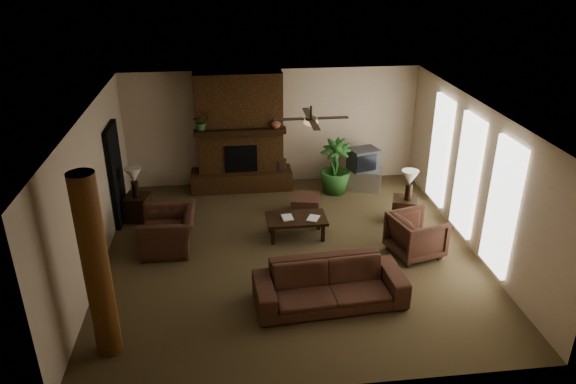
{
  "coord_description": "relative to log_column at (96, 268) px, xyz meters",
  "views": [
    {
      "loc": [
        -1.1,
        -8.84,
        5.37
      ],
      "look_at": [
        0.0,
        0.4,
        1.1
      ],
      "focal_mm": 33.49,
      "sensor_mm": 36.0,
      "label": 1
    }
  ],
  "objects": [
    {
      "name": "ceiling_fan",
      "position": [
        3.35,
        2.7,
        1.13
      ],
      "size": [
        1.35,
        1.35,
        0.37
      ],
      "color": "black",
      "rests_on": "ceiling"
    },
    {
      "name": "doorway",
      "position": [
        -0.49,
        4.2,
        -0.35
      ],
      "size": [
        0.1,
        1.0,
        2.1
      ],
      "primitive_type": "cube",
      "color": "black",
      "rests_on": "ground"
    },
    {
      "name": "lamp_right",
      "position": [
        5.53,
        3.32,
        -0.4
      ],
      "size": [
        0.37,
        0.37,
        0.65
      ],
      "color": "black",
      "rests_on": "side_table_right"
    },
    {
      "name": "mantel_vase",
      "position": [
        2.97,
        5.35,
        0.27
      ],
      "size": [
        0.25,
        0.26,
        0.22
      ],
      "primitive_type": "imported",
      "rotation": [
        0.0,
        0.0,
        -0.16
      ],
      "color": "brown",
      "rests_on": "fireplace"
    },
    {
      "name": "windows",
      "position": [
        6.4,
        2.6,
        -0.05
      ],
      "size": [
        0.08,
        3.65,
        2.35
      ],
      "color": "white",
      "rests_on": "ground"
    },
    {
      "name": "ottoman",
      "position": [
        3.47,
        4.03,
        -1.2
      ],
      "size": [
        0.7,
        0.7,
        0.4
      ],
      "primitive_type": "cube",
      "rotation": [
        0.0,
        0.0,
        -0.19
      ],
      "color": "#4D2E21",
      "rests_on": "ground"
    },
    {
      "name": "tv_stand",
      "position": [
        5.07,
        5.18,
        -1.15
      ],
      "size": [
        0.97,
        0.77,
        0.5
      ],
      "primitive_type": "cube",
      "rotation": [
        0.0,
        0.0,
        -0.36
      ],
      "color": "#B6B6B9",
      "rests_on": "ground"
    },
    {
      "name": "log_column",
      "position": [
        0.0,
        0.0,
        0.0
      ],
      "size": [
        0.36,
        0.36,
        2.8
      ],
      "primitive_type": "cylinder",
      "color": "brown",
      "rests_on": "ground"
    },
    {
      "name": "side_table_right",
      "position": [
        5.5,
        3.37,
        -1.12
      ],
      "size": [
        0.64,
        0.64,
        0.55
      ],
      "primitive_type": "cube",
      "rotation": [
        0.0,
        0.0,
        -0.34
      ],
      "color": "black",
      "rests_on": "ground"
    },
    {
      "name": "floor_vase",
      "position": [
        3.07,
        5.55,
        -0.97
      ],
      "size": [
        0.34,
        0.34,
        0.77
      ],
      "color": "#33241C",
      "rests_on": "ground"
    },
    {
      "name": "armchair_left",
      "position": [
        0.64,
        2.86,
        -0.89
      ],
      "size": [
        0.76,
        1.17,
        1.02
      ],
      "primitive_type": "imported",
      "rotation": [
        0.0,
        0.0,
        -1.57
      ],
      "color": "#4D2E21",
      "rests_on": "ground"
    },
    {
      "name": "tv",
      "position": [
        5.04,
        5.17,
        -0.64
      ],
      "size": [
        0.76,
        0.67,
        0.52
      ],
      "color": "#333336",
      "rests_on": "tv_stand"
    },
    {
      "name": "armchair_right",
      "position": [
        5.3,
        2.06,
        -0.95
      ],
      "size": [
        1.03,
        1.07,
        0.91
      ],
      "primitive_type": "imported",
      "rotation": [
        0.0,
        0.0,
        1.83
      ],
      "color": "#4D2E21",
      "rests_on": "ground"
    },
    {
      "name": "book_a",
      "position": [
        2.85,
        2.99,
        -0.83
      ],
      "size": [
        0.22,
        0.05,
        0.29
      ],
      "primitive_type": "imported",
      "rotation": [
        0.0,
        0.0,
        0.1
      ],
      "color": "#999999",
      "rests_on": "coffee_table"
    },
    {
      "name": "fireplace",
      "position": [
        2.15,
        5.62,
        -0.24
      ],
      "size": [
        2.4,
        0.7,
        2.8
      ],
      "color": "#533216",
      "rests_on": "ground"
    },
    {
      "name": "room_shell",
      "position": [
        2.95,
        2.4,
        0.0
      ],
      "size": [
        7.0,
        7.0,
        7.0
      ],
      "color": "brown",
      "rests_on": "ground"
    },
    {
      "name": "book_b",
      "position": [
        3.37,
        2.97,
        -0.82
      ],
      "size": [
        0.2,
        0.11,
        0.29
      ],
      "primitive_type": "imported",
      "rotation": [
        0.0,
        0.0,
        -0.45
      ],
      "color": "#999999",
      "rests_on": "coffee_table"
    },
    {
      "name": "floor_plant",
      "position": [
        4.33,
        5.06,
        -1.04
      ],
      "size": [
        1.19,
        1.48,
        0.73
      ],
      "primitive_type": "imported",
      "rotation": [
        0.0,
        0.0,
        -0.42
      ],
      "color": "#2E5F26",
      "rests_on": "ground"
    },
    {
      "name": "coffee_table",
      "position": [
        3.14,
        3.02,
        -1.03
      ],
      "size": [
        1.2,
        0.7,
        0.43
      ],
      "color": "black",
      "rests_on": "ground"
    },
    {
      "name": "side_table_left",
      "position": [
        -0.12,
        4.17,
        -1.12
      ],
      "size": [
        0.57,
        0.57,
        0.55
      ],
      "primitive_type": "cube",
      "rotation": [
        0.0,
        0.0,
        -0.16
      ],
      "color": "black",
      "rests_on": "ground"
    },
    {
      "name": "lamp_left",
      "position": [
        -0.12,
        4.14,
        -0.4
      ],
      "size": [
        0.41,
        0.41,
        0.65
      ],
      "color": "black",
      "rests_on": "side_table_left"
    },
    {
      "name": "mantel_plant",
      "position": [
        1.28,
        5.41,
        0.32
      ],
      "size": [
        0.49,
        0.51,
        0.33
      ],
      "primitive_type": "imported",
      "rotation": [
        0.0,
        0.0,
        0.31
      ],
      "color": "#2E5F26",
      "rests_on": "fireplace"
    },
    {
      "name": "sofa",
      "position": [
        3.39,
        0.75,
        -0.92
      ],
      "size": [
        2.49,
        0.88,
        0.96
      ],
      "primitive_type": "imported",
      "rotation": [
        0.0,
        0.0,
        0.07
      ],
      "color": "#4D2E21",
      "rests_on": "ground"
    }
  ]
}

